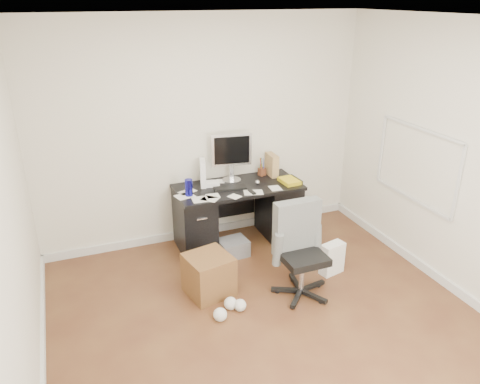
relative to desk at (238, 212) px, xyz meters
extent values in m
plane|color=#472417|center=(-0.30, -1.65, -0.40)|extent=(4.00, 4.00, 0.00)
cube|color=beige|center=(-0.30, 0.35, 0.95)|extent=(4.00, 0.02, 2.70)
cube|color=beige|center=(-0.30, -3.65, 0.95)|extent=(4.00, 0.02, 2.70)
cube|color=beige|center=(-2.30, -1.65, 0.95)|extent=(0.02, 4.00, 2.70)
cube|color=beige|center=(1.70, -1.65, 0.95)|extent=(0.02, 4.00, 2.70)
cube|color=white|center=(-0.30, -1.65, 2.30)|extent=(4.00, 4.00, 0.02)
cube|color=silver|center=(-0.30, 0.33, -0.35)|extent=(4.00, 0.03, 0.10)
cube|color=silver|center=(1.69, -1.65, -0.35)|extent=(0.03, 4.00, 0.10)
cube|color=silver|center=(-2.29, -1.65, -0.35)|extent=(0.03, 4.00, 0.10)
cube|color=black|center=(0.00, 0.00, 0.33)|extent=(1.50, 0.70, 0.04)
cube|color=black|center=(-0.55, 0.00, -0.04)|extent=(0.40, 0.60, 0.71)
cube|color=black|center=(0.55, 0.00, -0.04)|extent=(0.40, 0.60, 0.71)
cube|color=black|center=(0.00, 0.33, 0.06)|extent=(0.70, 0.03, 0.51)
cube|color=black|center=(-0.12, -0.06, 0.36)|extent=(0.39, 0.17, 0.02)
sphere|color=silver|center=(0.23, -0.05, 0.38)|extent=(0.07, 0.07, 0.06)
cylinder|color=navy|center=(-0.62, -0.07, 0.45)|extent=(0.11, 0.11, 0.19)
cube|color=white|center=(-0.38, 0.18, 0.50)|extent=(0.19, 0.29, 0.30)
cube|color=tan|center=(0.52, 0.17, 0.49)|extent=(0.12, 0.24, 0.28)
cube|color=yellow|center=(0.62, -0.14, 0.37)|extent=(0.22, 0.28, 0.05)
cube|color=#AAA799|center=(0.95, 0.09, -0.20)|extent=(0.30, 0.44, 0.41)
cube|color=white|center=(0.70, -1.05, -0.22)|extent=(0.30, 0.25, 0.36)
cube|color=#4F3617|center=(-0.68, -0.92, -0.19)|extent=(0.51, 0.51, 0.43)
cube|color=#5D5D62|center=(-0.18, -0.30, -0.30)|extent=(0.35, 0.30, 0.20)
camera|label=1|loc=(-1.86, -4.83, 2.46)|focal=35.00mm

